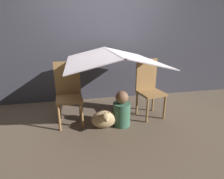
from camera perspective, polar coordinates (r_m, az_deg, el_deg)
name	(u,v)px	position (r m, az deg, el deg)	size (l,w,h in m)	color
ground_plane	(113,122)	(2.89, 0.32, -10.53)	(8.80, 8.80, 0.00)	brown
wall_back	(102,39)	(3.63, -3.34, 16.12)	(7.00, 0.05, 2.50)	#3D3D47
chair_left	(69,92)	(2.78, -13.99, -0.65)	(0.41, 0.41, 0.96)	olive
chair_right	(149,87)	(3.01, 11.94, 0.96)	(0.45, 0.45, 0.96)	olive
sheet_canopy	(112,57)	(2.63, 0.00, 10.68)	(1.33, 1.49, 0.17)	silver
person_front	(122,111)	(2.70, 3.17, -6.91)	(0.27, 0.27, 0.56)	#38664C
dog	(105,119)	(2.65, -2.44, -9.56)	(0.39, 0.35, 0.34)	tan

